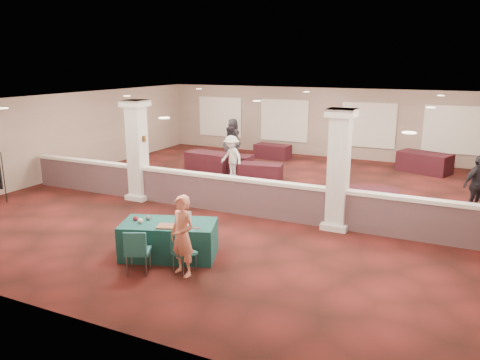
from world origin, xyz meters
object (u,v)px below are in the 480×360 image
at_px(far_table_front_right, 367,200).
at_px(far_table_back_right, 424,163).
at_px(woman, 183,236).
at_px(attendee_a, 231,147).
at_px(far_table_back_left, 230,163).
at_px(conf_chair_side, 137,249).
at_px(conf_chair_main, 181,250).
at_px(far_table_front_left, 210,162).
at_px(attendee_c, 477,185).
at_px(attendee_b, 232,157).
at_px(near_table, 169,240).
at_px(attendee_d, 233,137).
at_px(far_table_front_center, 261,172).
at_px(far_table_back_center, 273,151).

distance_m(far_table_front_right, far_table_back_right, 6.30).
distance_m(woman, attendee_a, 10.28).
bearing_deg(far_table_back_left, conf_chair_side, -75.04).
bearing_deg(conf_chair_main, attendee_a, 130.87).
distance_m(far_table_front_left, attendee_c, 9.89).
bearing_deg(conf_chair_side, attendee_b, 78.43).
xyz_separation_m(far_table_front_right, far_table_back_left, (-6.02, 2.90, 0.00)).
height_order(near_table, far_table_front_left, near_table).
relative_size(far_table_front_left, attendee_d, 1.08).
bearing_deg(attendee_b, far_table_front_right, 2.80).
xyz_separation_m(conf_chair_side, far_table_front_right, (3.54, 6.40, -0.23)).
height_order(woman, attendee_a, attendee_a).
relative_size(woman, far_table_front_center, 1.07).
distance_m(conf_chair_main, far_table_back_left, 9.37).
bearing_deg(far_table_front_right, attendee_a, 150.23).
distance_m(far_table_back_left, attendee_a, 0.94).
height_order(near_table, far_table_back_center, near_table).
bearing_deg(attendee_b, far_table_front_center, 31.80).
relative_size(near_table, far_table_front_center, 1.32).
bearing_deg(far_table_back_center, attendee_c, -30.85).
height_order(far_table_front_left, far_table_front_right, far_table_front_left).
bearing_deg(near_table, far_table_back_right, 48.57).
distance_m(conf_chair_main, woman, 0.40).
height_order(woman, attendee_b, woman).
relative_size(conf_chair_main, woman, 0.48).
xyz_separation_m(conf_chair_main, attendee_d, (-4.71, 11.98, 0.39)).
distance_m(far_table_front_left, far_table_back_left, 0.88).
relative_size(near_table, attendee_a, 1.22).
height_order(near_table, attendee_a, attendee_a).
relative_size(far_table_front_right, attendee_a, 0.99).
bearing_deg(far_table_back_left, attendee_c, -10.80).
bearing_deg(near_table, conf_chair_main, -58.90).
relative_size(woman, attendee_a, 0.99).
relative_size(far_table_front_left, far_table_back_right, 0.95).
distance_m(near_table, far_table_front_right, 6.36).
bearing_deg(far_table_back_left, attendee_d, 114.65).
bearing_deg(far_table_front_left, attendee_b, -28.83).
height_order(near_table, far_table_back_left, near_table).
bearing_deg(far_table_front_left, attendee_c, -8.73).
height_order(far_table_front_center, far_table_back_left, far_table_back_left).
height_order(near_table, attendee_c, attendee_c).
bearing_deg(near_table, conf_chair_side, -113.63).
bearing_deg(attendee_b, far_table_back_left, 141.33).
xyz_separation_m(far_table_back_right, attendee_c, (1.79, -5.00, 0.47)).
relative_size(near_table, far_table_back_left, 1.22).
bearing_deg(attendee_d, far_table_front_right, 163.64).
relative_size(far_table_front_center, far_table_back_right, 0.80).
height_order(near_table, conf_chair_main, conf_chair_main).
relative_size(far_table_front_left, far_table_front_right, 1.10).
bearing_deg(conf_chair_main, far_table_back_right, 92.58).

